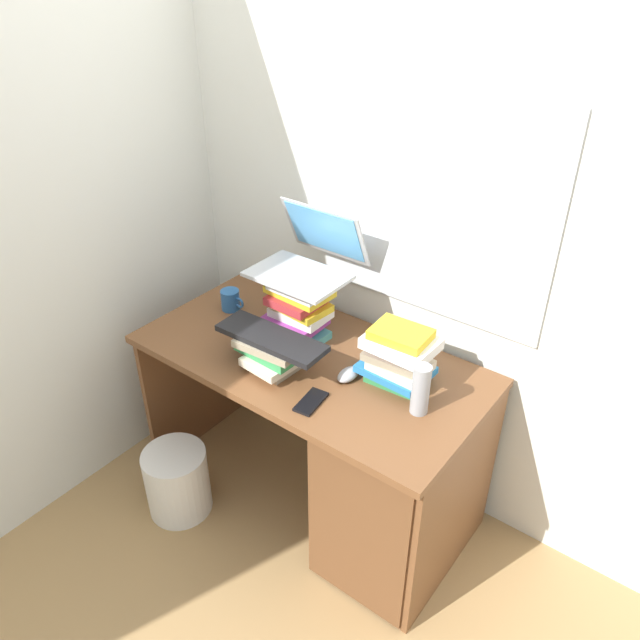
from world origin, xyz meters
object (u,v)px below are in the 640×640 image
object	(u,v)px
mug	(231,300)
wastebasket	(177,481)
desk	(376,463)
water_bottle	(421,389)
book_stack_keyboard_riser	(272,353)
keyboard	(271,338)
computer_mouse	(348,374)
cell_phone	(311,402)
book_stack_tall	(299,307)
book_stack_side	(399,356)
laptop	(309,257)

from	to	relation	value
mug	wastebasket	world-z (taller)	mug
desk	water_bottle	xyz separation A→B (m)	(0.15, 0.00, 0.42)
book_stack_keyboard_riser	keyboard	world-z (taller)	keyboard
water_bottle	computer_mouse	bearing A→B (deg)	179.43
mug	cell_phone	distance (m)	0.71
desk	book_stack_keyboard_riser	world-z (taller)	book_stack_keyboard_riser
book_stack_tall	wastebasket	world-z (taller)	book_stack_tall
water_bottle	book_stack_tall	bearing A→B (deg)	169.89
book_stack_side	computer_mouse	distance (m)	0.20
book_stack_side	book_stack_tall	bearing A→B (deg)	178.93
book_stack_keyboard_riser	mug	size ratio (longest dim) A/B	2.23
book_stack_side	keyboard	distance (m)	0.46
keyboard	book_stack_tall	bearing A→B (deg)	101.94
water_bottle	cell_phone	world-z (taller)	water_bottle
keyboard	water_bottle	size ratio (longest dim) A/B	2.28
book_stack_side	computer_mouse	world-z (taller)	book_stack_side
wastebasket	computer_mouse	bearing A→B (deg)	33.07
book_stack_keyboard_riser	wastebasket	world-z (taller)	book_stack_keyboard_riser
book_stack_tall	book_stack_side	world-z (taller)	book_stack_tall
mug	cell_phone	size ratio (longest dim) A/B	0.85
mug	water_bottle	size ratio (longest dim) A/B	0.63
desk	cell_phone	distance (m)	0.42
book_stack_tall	computer_mouse	distance (m)	0.35
book_stack_keyboard_riser	cell_phone	size ratio (longest dim) A/B	1.89
desk	book_stack_keyboard_riser	size ratio (longest dim) A/B	5.21
laptop	cell_phone	distance (m)	0.56
keyboard	wastebasket	distance (m)	0.83
computer_mouse	keyboard	bearing A→B (deg)	-155.70
book_stack_side	wastebasket	size ratio (longest dim) A/B	0.85
laptop	water_bottle	world-z (taller)	laptop
desk	keyboard	xyz separation A→B (m)	(-0.40, -0.11, 0.46)
desk	keyboard	size ratio (longest dim) A/B	3.18
book_stack_tall	book_stack_keyboard_riser	xyz separation A→B (m)	(0.05, -0.22, -0.07)
book_stack_keyboard_riser	wastebasket	bearing A→B (deg)	-140.73
keyboard	water_bottle	world-z (taller)	water_bottle
book_stack_keyboard_riser	keyboard	distance (m)	0.07
wastebasket	book_stack_tall	bearing A→B (deg)	60.62
book_stack_keyboard_riser	book_stack_side	xyz separation A→B (m)	(0.41, 0.21, 0.04)
laptop	wastebasket	xyz separation A→B (m)	(-0.27, -0.55, -0.90)
laptop	keyboard	distance (m)	0.35
keyboard	computer_mouse	size ratio (longest dim) A/B	4.04
book_stack_keyboard_riser	water_bottle	world-z (taller)	water_bottle
wastebasket	mug	bearing A→B (deg)	100.51
water_bottle	keyboard	bearing A→B (deg)	-168.30
desk	book_stack_keyboard_riser	distance (m)	0.58
book_stack_side	water_bottle	size ratio (longest dim) A/B	1.40
water_bottle	wastebasket	bearing A→B (deg)	-156.64
wastebasket	cell_phone	bearing A→B (deg)	18.89
desk	wastebasket	distance (m)	0.86
keyboard	wastebasket	xyz separation A→B (m)	(-0.33, -0.26, -0.71)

